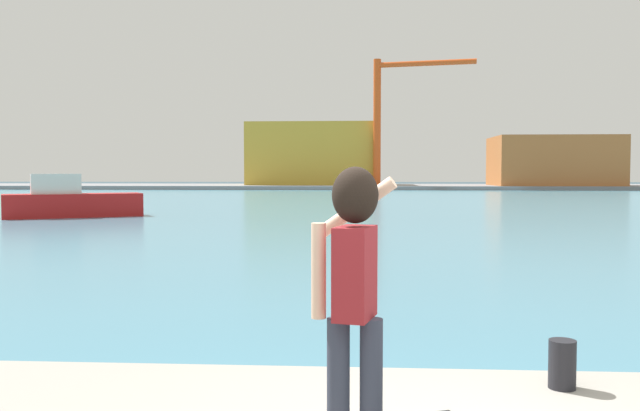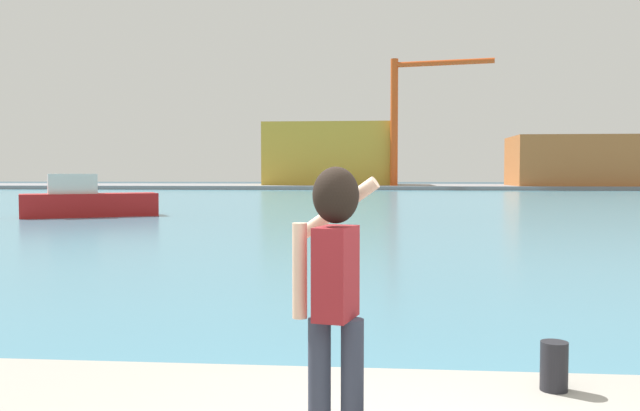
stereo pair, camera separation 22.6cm
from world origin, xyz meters
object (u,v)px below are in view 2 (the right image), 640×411
warehouse_left (330,155)px  harbor_bollard (554,366)px  port_crane (407,106)px  boat_moored (87,201)px  person_photographer (335,278)px  warehouse_right (573,161)px

warehouse_left → harbor_bollard: bearing=-84.5°
harbor_bollard → port_crane: port_crane is taller
boat_moored → warehouse_left: 65.67m
harbor_bollard → warehouse_left: warehouse_left is taller
person_photographer → port_crane: (3.62, 85.91, 9.38)m
person_photographer → harbor_bollard: person_photographer is taller
person_photographer → boat_moored: person_photographer is taller
warehouse_left → warehouse_right: (32.77, -5.31, -1.08)m
harbor_bollard → port_crane: bearing=88.7°
boat_moored → warehouse_left: (7.22, 65.14, 4.07)m
warehouse_left → warehouse_right: warehouse_left is taller
warehouse_left → warehouse_right: bearing=-9.2°
warehouse_left → warehouse_right: 33.22m
harbor_bollard → warehouse_right: (23.94, 86.95, 3.09)m
person_photographer → boat_moored: 31.89m
boat_moored → port_crane: size_ratio=0.39×
harbor_bollard → person_photographer: bearing=-141.2°
boat_moored → warehouse_right: bearing=27.7°
person_photographer → harbor_bollard: 2.27m
person_photographer → boat_moored: bearing=41.0°
warehouse_right → warehouse_left: bearing=170.8°
warehouse_right → person_photographer: bearing=-106.2°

